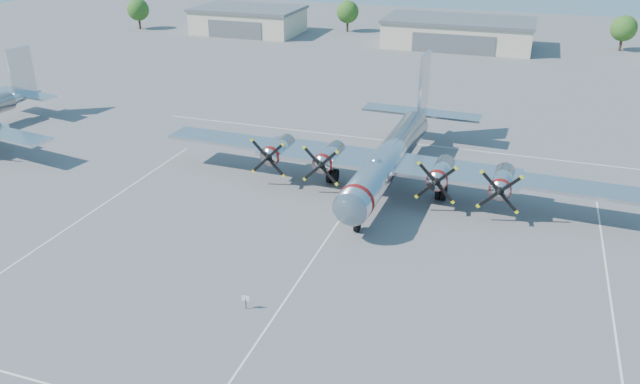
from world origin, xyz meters
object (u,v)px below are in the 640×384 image
(tree_west, at_px, (348,12))
(info_placard, at_px, (246,300))
(hangar_center, at_px, (458,33))
(tree_east, at_px, (624,28))
(main_bomber_b29, at_px, (390,183))
(hangar_west, at_px, (249,20))
(tree_far_west, at_px, (138,10))

(tree_west, relative_size, info_placard, 6.12)
(hangar_center, height_order, tree_east, tree_east)
(main_bomber_b29, bearing_deg, hangar_west, 126.62)
(main_bomber_b29, relative_size, info_placard, 43.08)
(tree_east, distance_m, info_placard, 104.53)
(tree_west, xyz_separation_m, main_bomber_b29, (27.45, -76.97, -4.22))
(tree_far_west, xyz_separation_m, main_bomber_b29, (72.45, -64.97, -4.22))
(hangar_center, height_order, main_bomber_b29, hangar_center)
(hangar_west, bearing_deg, tree_west, 21.89)
(tree_far_west, height_order, info_placard, tree_far_west)
(hangar_center, relative_size, tree_far_west, 4.31)
(tree_east, bearing_deg, info_placard, -107.96)
(hangar_center, relative_size, info_placard, 26.37)
(hangar_west, height_order, hangar_center, same)
(hangar_west, xyz_separation_m, hangar_center, (45.00, -0.00, -0.00))
(hangar_west, relative_size, tree_west, 3.40)
(hangar_center, xyz_separation_m, main_bomber_b29, (2.45, -68.93, -2.71))
(tree_east, distance_m, main_bomber_b29, 79.98)
(tree_west, height_order, info_placard, tree_west)
(tree_far_west, height_order, tree_east, same)
(hangar_west, relative_size, hangar_center, 0.79)
(hangar_west, xyz_separation_m, main_bomber_b29, (47.45, -68.93, -2.71))
(tree_far_west, height_order, main_bomber_b29, tree_far_west)
(tree_far_west, relative_size, main_bomber_b29, 0.14)
(tree_west, xyz_separation_m, info_placard, (22.79, -101.38, -3.46))
(tree_east, height_order, info_placard, tree_east)
(tree_west, distance_m, main_bomber_b29, 81.83)
(hangar_west, relative_size, info_placard, 20.84)
(hangar_west, bearing_deg, tree_far_west, -170.99)
(hangar_center, xyz_separation_m, tree_east, (30.00, 6.04, 1.51))
(hangar_center, bearing_deg, tree_east, 11.38)
(main_bomber_b29, bearing_deg, tree_east, 71.90)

